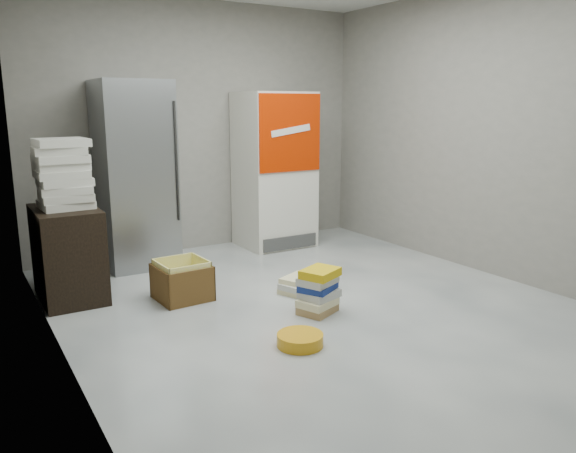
# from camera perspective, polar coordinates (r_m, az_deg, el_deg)

# --- Properties ---
(ground) EXTENTS (5.00, 5.00, 0.00)m
(ground) POSITION_cam_1_polar(r_m,az_deg,el_deg) (4.70, 3.75, -8.42)
(ground) COLOR silver
(ground) RESTS_ON ground
(room_shell) EXTENTS (4.04, 5.04, 2.82)m
(room_shell) POSITION_cam_1_polar(r_m,az_deg,el_deg) (4.40, 4.09, 14.06)
(room_shell) COLOR gray
(room_shell) RESTS_ON ground
(steel_fridge) EXTENTS (0.70, 0.72, 1.90)m
(steel_fridge) POSITION_cam_1_polar(r_m,az_deg,el_deg) (5.99, -15.27, 5.06)
(steel_fridge) COLOR #9A9DA2
(steel_fridge) RESTS_ON ground
(coke_cooler) EXTENTS (0.80, 0.73, 1.80)m
(coke_cooler) POSITION_cam_1_polar(r_m,az_deg,el_deg) (6.63, -1.38, 5.76)
(coke_cooler) COLOR silver
(coke_cooler) RESTS_ON ground
(wood_shelf) EXTENTS (0.50, 0.80, 0.80)m
(wood_shelf) POSITION_cam_1_polar(r_m,az_deg,el_deg) (5.21, -21.44, -2.58)
(wood_shelf) COLOR black
(wood_shelf) RESTS_ON ground
(supply_box_stack) EXTENTS (0.44, 0.44, 0.58)m
(supply_box_stack) POSITION_cam_1_polar(r_m,az_deg,el_deg) (5.08, -21.92, 5.00)
(supply_box_stack) COLOR silver
(supply_box_stack) RESTS_ON wood_shelf
(phonebook_stack_main) EXTENTS (0.39, 0.37, 0.37)m
(phonebook_stack_main) POSITION_cam_1_polar(r_m,az_deg,el_deg) (4.57, 3.11, -6.53)
(phonebook_stack_main) COLOR #A37F4F
(phonebook_stack_main) RESTS_ON ground
(phonebook_stack_side) EXTENTS (0.41, 0.37, 0.14)m
(phonebook_stack_side) POSITION_cam_1_polar(r_m,az_deg,el_deg) (5.08, 1.12, -5.93)
(phonebook_stack_side) COLOR beige
(phonebook_stack_side) RESTS_ON ground
(cardboard_box) EXTENTS (0.45, 0.45, 0.35)m
(cardboard_box) POSITION_cam_1_polar(r_m,az_deg,el_deg) (4.98, -10.69, -5.68)
(cardboard_box) COLOR yellow
(cardboard_box) RESTS_ON ground
(bucket_lid) EXTENTS (0.37, 0.37, 0.09)m
(bucket_lid) POSITION_cam_1_polar(r_m,az_deg,el_deg) (4.02, 1.23, -11.44)
(bucket_lid) COLOR orange
(bucket_lid) RESTS_ON ground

